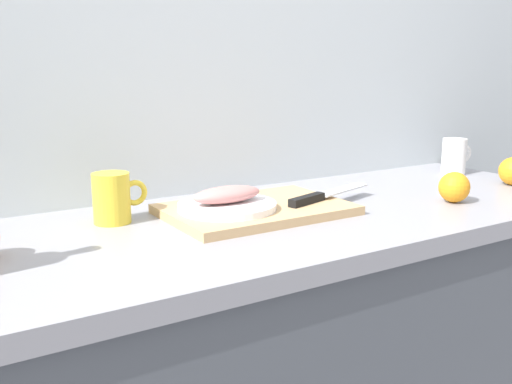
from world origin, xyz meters
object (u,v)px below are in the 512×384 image
Objects in this scene: cutting_board at (256,209)px; fish_fillet at (227,195)px; coffee_mug_0 at (455,156)px; coffee_mug_1 at (113,198)px; white_plate at (227,206)px; chef_knife at (321,196)px.

cutting_board is 0.09m from fish_fillet.
coffee_mug_0 reaches higher than coffee_mug_1.
coffee_mug_0 reaches higher than white_plate.
chef_knife is 0.63m from coffee_mug_0.
coffee_mug_1 is at bearing 156.08° from white_plate.
chef_knife is at bearing -168.39° from coffee_mug_0.
coffee_mug_0 is at bearing 6.89° from cutting_board.
white_plate is 0.24m from coffee_mug_1.
fish_fillet is 0.24m from coffee_mug_1.
chef_knife is 2.55× the size of coffee_mug_0.
chef_knife reaches higher than cutting_board.
coffee_mug_0 is (0.85, 0.09, 0.00)m from fish_fillet.
cutting_board is 0.16m from chef_knife.
white_plate is at bearing 179.85° from cutting_board.
chef_knife is (0.23, -0.03, 0.00)m from white_plate.
white_plate is 0.75× the size of chef_knife.
white_plate is at bearing 180.00° from fish_fillet.
coffee_mug_1 reaches higher than chef_knife.
cutting_board is at bearing 151.39° from chef_knife.
coffee_mug_0 is 0.95× the size of coffee_mug_1.
fish_fillet is 0.23m from chef_knife.
fish_fillet is 0.56× the size of chef_knife.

